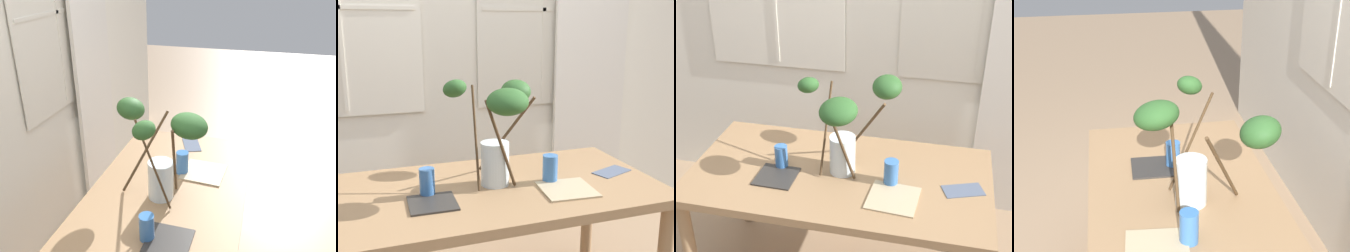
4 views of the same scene
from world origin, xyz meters
TOP-DOWN VIEW (x-y plane):
  - dining_table at (0.00, 0.00)m, footprint 1.59×0.84m
  - vase_with_branches at (0.05, 0.03)m, footprint 0.55×0.60m
  - drinking_glass_blue_left at (-0.32, -0.01)m, footprint 0.07×0.07m
  - drinking_glass_blue_right at (0.28, -0.03)m, footprint 0.07×0.07m
  - plate_square_left at (-0.31, -0.11)m, footprint 0.21×0.21m
  - plate_square_right at (0.31, -0.16)m, footprint 0.26×0.26m
  - napkin_folded at (0.64, -0.01)m, footprint 0.22×0.17m

SIDE VIEW (x-z plane):
  - dining_table at x=0.00m, z-range 0.28..1.01m
  - napkin_folded at x=0.64m, z-range 0.74..0.74m
  - plate_square_right at x=0.31m, z-range 0.74..0.74m
  - plate_square_left at x=-0.31m, z-range 0.74..0.74m
  - drinking_glass_blue_left at x=-0.32m, z-range 0.74..0.86m
  - drinking_glass_blue_right at x=0.28m, z-range 0.74..0.87m
  - vase_with_branches at x=0.05m, z-range 0.76..1.30m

